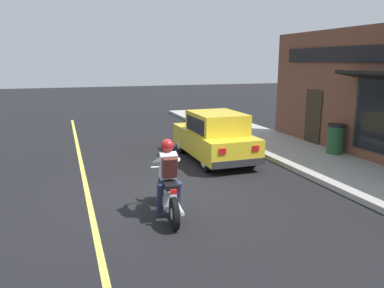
# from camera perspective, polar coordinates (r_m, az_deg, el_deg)

# --- Properties ---
(ground_plane) EXTENTS (80.00, 80.00, 0.00)m
(ground_plane) POSITION_cam_1_polar(r_m,az_deg,el_deg) (9.04, -3.80, -7.77)
(ground_plane) COLOR black
(sidewalk_curb) EXTENTS (2.60, 22.00, 0.14)m
(sidewalk_curb) POSITION_cam_1_polar(r_m,az_deg,el_deg) (13.80, 14.27, -0.70)
(sidewalk_curb) COLOR #9E9B93
(sidewalk_curb) RESTS_ON ground
(lane_stripe) EXTENTS (0.12, 19.80, 0.01)m
(lane_stripe) POSITION_cam_1_polar(r_m,az_deg,el_deg) (11.63, -16.39, -3.61)
(lane_stripe) COLOR #D1C64C
(lane_stripe) RESTS_ON ground
(motorcycle_with_rider) EXTENTS (0.60, 2.02, 1.62)m
(motorcycle_with_rider) POSITION_cam_1_polar(r_m,az_deg,el_deg) (7.70, -3.68, -6.11)
(motorcycle_with_rider) COLOR black
(motorcycle_with_rider) RESTS_ON ground
(car_hatchback) EXTENTS (1.65, 3.79, 1.57)m
(car_hatchback) POSITION_cam_1_polar(r_m,az_deg,el_deg) (11.99, 3.43, 1.10)
(car_hatchback) COLOR black
(car_hatchback) RESTS_ON ground
(trash_bin) EXTENTS (0.56, 0.56, 0.98)m
(trash_bin) POSITION_cam_1_polar(r_m,az_deg,el_deg) (13.19, 21.02, 0.77)
(trash_bin) COLOR #23512D
(trash_bin) RESTS_ON sidewalk_curb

